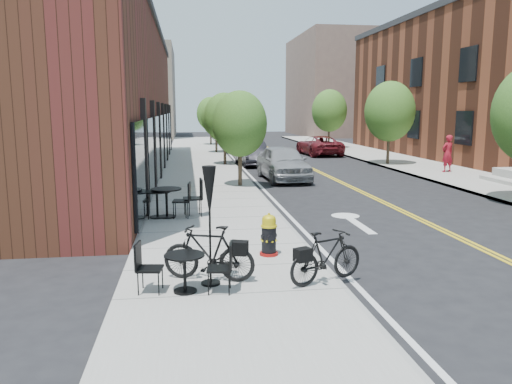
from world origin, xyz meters
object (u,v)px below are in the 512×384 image
fire_hydrant (269,235)px  bicycle_right (326,256)px  bicycle_left (209,253)px  patio_umbrella (209,200)px  parked_car_b (252,153)px  pedestrian (447,153)px  parked_car_far (319,145)px  bistro_set_a (185,267)px  bistro_set_b (157,200)px  parked_car_c (240,142)px  bistro_set_c (167,198)px  parked_car_a (283,163)px

fire_hydrant → bicycle_right: (0.74, -1.82, 0.05)m
bicycle_left → patio_umbrella: patio_umbrella is taller
parked_car_b → pedestrian: (9.03, -5.38, 0.33)m
parked_car_far → pedestrian: pedestrian is taller
bicycle_right → parked_car_far: parked_car_far is taller
bistro_set_a → bistro_set_b: bistro_set_b is taller
bicycle_right → parked_car_c: 28.72m
bistro_set_b → bistro_set_c: (0.27, 0.02, 0.04)m
bicycle_right → parked_car_b: bearing=-27.0°
parked_car_b → bistro_set_b: bearing=-111.9°
bicycle_right → pedestrian: size_ratio=0.87×
parked_car_a → bistro_set_b: bearing=-126.0°
parked_car_b → parked_car_far: parked_car_b is taller
fire_hydrant → pedestrian: bearing=29.5°
parked_car_a → parked_car_far: parked_car_a is taller
parked_car_c → bicycle_right: bearing=-98.9°
bistro_set_b → patio_umbrella: 5.95m
fire_hydrant → bistro_set_c: 4.72m
fire_hydrant → bistro_set_b: bistro_set_b is taller
bicycle_left → bistro_set_a: bicycle_left is taller
parked_car_a → bicycle_left: bearing=-109.2°
bicycle_right → parked_car_a: size_ratio=0.34×
parked_car_c → parked_car_far: 6.08m
bistro_set_a → bistro_set_c: bistro_set_c is taller
bistro_set_a → parked_car_a: 14.65m
parked_car_a → parked_car_far: (4.84, 11.78, -0.11)m
bicycle_left → parked_car_c: size_ratio=0.33×
parked_car_b → parked_car_a: bearing=-88.3°
parked_car_a → parked_car_b: parked_car_a is taller
bicycle_left → parked_car_far: size_ratio=0.35×
parked_car_far → pedestrian: (3.57, -10.95, 0.35)m
bicycle_right → patio_umbrella: patio_umbrella is taller
bistro_set_a → bicycle_right: bearing=11.1°
fire_hydrant → bistro_set_b: size_ratio=0.48×
patio_umbrella → pedestrian: patio_umbrella is taller
pedestrian → bicycle_left: bearing=32.6°
bistro_set_b → parked_car_c: 23.26m
parked_car_b → pedestrian: size_ratio=2.32×
bicycle_right → parked_car_b: 20.08m
bicycle_right → parked_car_far: 26.48m
bicycle_right → bistro_set_a: 2.51m
bistro_set_b → parked_car_b: parked_car_b is taller
bicycle_left → parked_car_a: parked_car_a is taller
patio_umbrella → pedestrian: bearing=49.5°
fire_hydrant → bistro_set_a: (-1.77, -1.95, 0.00)m
patio_umbrella → parked_car_c: bearing=82.9°
fire_hydrant → parked_car_c: (2.24, 26.87, 0.19)m
fire_hydrant → bistro_set_a: 2.63m
bistro_set_c → parked_car_far: (9.77, 19.67, 0.01)m
fire_hydrant → parked_car_b: size_ratio=0.22×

